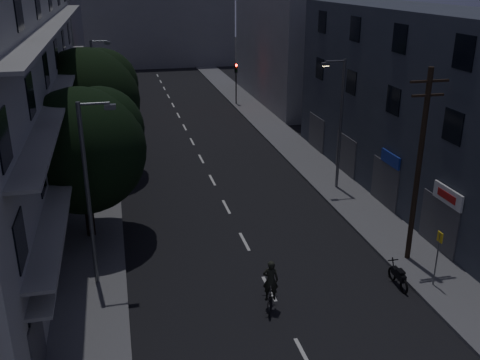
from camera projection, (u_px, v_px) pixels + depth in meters
name	position (u px, v px, depth m)	size (l,w,h in m)	color
ground	(200.00, 157.00, 39.97)	(160.00, 160.00, 0.00)	black
sidewalk_left	(97.00, 163.00, 38.33)	(3.00, 90.00, 0.15)	#565659
sidewalk_right	(295.00, 149.00, 41.55)	(3.00, 90.00, 0.15)	#565659
lane_markings	(188.00, 134.00, 45.64)	(0.15, 60.50, 0.01)	beige
building_right	(436.00, 110.00, 30.58)	(6.19, 28.00, 11.00)	#2E333F
building_far_left	(48.00, 24.00, 55.41)	(6.00, 20.00, 16.00)	slate
building_far_right	(286.00, 39.00, 55.66)	(6.00, 20.00, 13.00)	slate
building_far_end	(150.00, 31.00, 79.05)	(24.00, 8.00, 10.00)	slate
tree_near	(83.00, 146.00, 26.02)	(6.22, 6.22, 7.67)	black
tree_mid	(88.00, 97.00, 34.40)	(6.80, 6.80, 8.36)	black
tree_far	(92.00, 75.00, 48.07)	(5.35, 5.35, 6.61)	black
traffic_signal_far_right	(236.00, 75.00, 54.80)	(0.28, 0.37, 4.10)	black
traffic_signal_far_left	(106.00, 81.00, 51.63)	(0.28, 0.37, 4.10)	black
street_lamp_left_near	(90.00, 187.00, 21.87)	(1.51, 0.25, 8.00)	#595D61
street_lamp_right	(339.00, 119.00, 32.30)	(1.51, 0.25, 8.00)	#55565C
street_lamp_left_far	(97.00, 87.00, 41.38)	(1.51, 0.25, 8.00)	slate
utility_pole	(419.00, 164.00, 23.74)	(1.80, 0.24, 9.00)	black
bus_stop_sign	(438.00, 249.00, 22.58)	(0.06, 0.35, 2.52)	#595B60
motorcycle	(398.00, 277.00, 23.25)	(0.49, 1.71, 1.10)	black
cyclist	(270.00, 292.00, 21.57)	(1.10, 1.82, 2.18)	black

